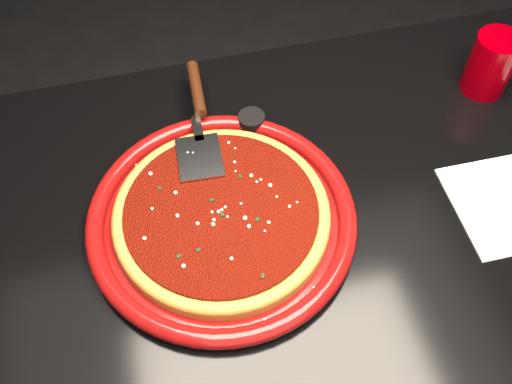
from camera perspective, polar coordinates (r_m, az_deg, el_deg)
floor at (r=1.56m, az=4.58°, el=-17.99°), size 4.00×4.00×0.01m
table at (r=1.20m, az=5.80°, el=-12.63°), size 1.20×0.80×0.75m
plate at (r=0.85m, az=-3.44°, el=-2.62°), size 0.52×0.52×0.03m
pizza_crust at (r=0.84m, az=-3.46°, el=-2.45°), size 0.42×0.42×0.02m
pizza_crust_rim at (r=0.84m, az=-3.48°, el=-2.15°), size 0.42×0.42×0.02m
pizza_sauce at (r=0.83m, az=-3.50°, el=-1.94°), size 0.37×0.37×0.01m
parmesan_dusting at (r=0.83m, az=-3.53°, el=-1.63°), size 0.28×0.28×0.01m
basil_flecks at (r=0.83m, az=-3.53°, el=-1.68°), size 0.25×0.25×0.00m
pizza_server at (r=0.93m, az=-5.72°, el=7.26°), size 0.10×0.29×0.02m
cup at (r=1.08m, az=22.43°, el=11.74°), size 0.10×0.10×0.11m
napkin_a at (r=0.96m, az=23.97°, el=-1.02°), size 0.17×0.17×0.00m
ramekin at (r=0.96m, az=-0.46°, el=6.91°), size 0.06×0.06×0.03m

